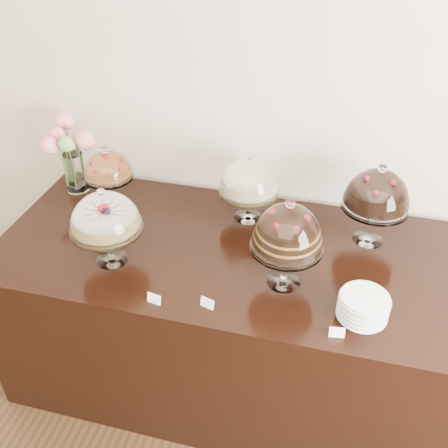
% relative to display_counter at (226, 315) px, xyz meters
% --- Properties ---
extents(wall_back, '(5.00, 0.04, 3.00)m').
position_rel_display_counter_xyz_m(wall_back, '(0.16, 0.55, 1.05)').
color(wall_back, beige).
rests_on(wall_back, ground).
extents(display_counter, '(2.20, 1.00, 0.90)m').
position_rel_display_counter_xyz_m(display_counter, '(0.00, 0.00, 0.00)').
color(display_counter, black).
rests_on(display_counter, ground).
extents(cake_stand_sugar_sponge, '(0.32, 0.32, 0.38)m').
position_rel_display_counter_xyz_m(cake_stand_sugar_sponge, '(-0.49, -0.21, 0.69)').
color(cake_stand_sugar_sponge, white).
rests_on(cake_stand_sugar_sponge, display_counter).
extents(cake_stand_choco_layer, '(0.31, 0.31, 0.43)m').
position_rel_display_counter_xyz_m(cake_stand_choco_layer, '(0.29, -0.16, 0.73)').
color(cake_stand_choco_layer, white).
rests_on(cake_stand_choco_layer, display_counter).
extents(cake_stand_cheesecake, '(0.31, 0.31, 0.37)m').
position_rel_display_counter_xyz_m(cake_stand_cheesecake, '(0.04, 0.29, 0.67)').
color(cake_stand_cheesecake, white).
rests_on(cake_stand_cheesecake, display_counter).
extents(cake_stand_dark_choco, '(0.31, 0.31, 0.42)m').
position_rel_display_counter_xyz_m(cake_stand_dark_choco, '(0.65, 0.24, 0.72)').
color(cake_stand_dark_choco, white).
rests_on(cake_stand_dark_choco, display_counter).
extents(cake_stand_fruit_tart, '(0.26, 0.26, 0.33)m').
position_rel_display_counter_xyz_m(cake_stand_fruit_tart, '(-0.69, 0.24, 0.66)').
color(cake_stand_fruit_tart, white).
rests_on(cake_stand_fruit_tart, display_counter).
extents(flower_vase, '(0.28, 0.30, 0.41)m').
position_rel_display_counter_xyz_m(flower_vase, '(-0.94, 0.33, 0.70)').
color(flower_vase, white).
rests_on(flower_vase, display_counter).
extents(plate_stack, '(0.20, 0.20, 0.10)m').
position_rel_display_counter_xyz_m(plate_stack, '(0.63, -0.29, 0.50)').
color(plate_stack, white).
rests_on(plate_stack, display_counter).
extents(price_card_left, '(0.06, 0.02, 0.04)m').
position_rel_display_counter_xyz_m(price_card_left, '(-0.20, -0.42, 0.47)').
color(price_card_left, white).
rests_on(price_card_left, display_counter).
extents(price_card_right, '(0.06, 0.02, 0.04)m').
position_rel_display_counter_xyz_m(price_card_right, '(0.54, -0.42, 0.47)').
color(price_card_right, white).
rests_on(price_card_right, display_counter).
extents(price_card_extra, '(0.06, 0.03, 0.04)m').
position_rel_display_counter_xyz_m(price_card_extra, '(0.02, -0.39, 0.47)').
color(price_card_extra, white).
rests_on(price_card_extra, display_counter).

